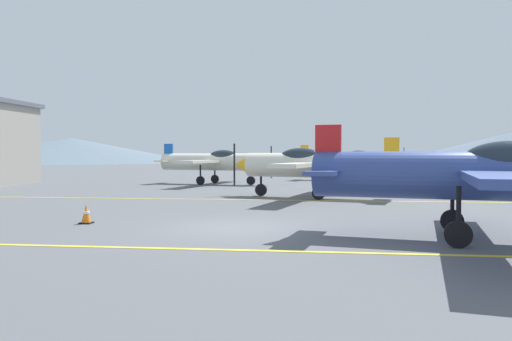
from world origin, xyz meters
TOP-DOWN VIEW (x-y plane):
  - ground_plane at (0.00, 0.00)m, footprint 400.00×400.00m
  - apron_line_near at (0.00, -3.32)m, footprint 80.00×0.16m
  - apron_line_far at (0.00, 8.74)m, footprint 80.00×0.16m
  - airplane_near at (6.21, -1.38)m, footprint 8.49×9.69m
  - airplane_mid at (2.12, 10.45)m, footprint 8.50×9.65m
  - airplane_far at (-4.91, 20.59)m, footprint 8.50×9.67m
  - airplane_back at (5.00, 26.97)m, footprint 8.47×9.72m
  - traffic_cone_front at (-4.73, 0.32)m, footprint 0.36×0.36m
  - hill_left at (-63.75, 112.90)m, footprint 69.27×69.27m
  - hill_centerleft at (65.44, 156.93)m, footprint 72.77×72.77m

SIDE VIEW (x-z plane):
  - ground_plane at x=0.00m, z-range 0.00..0.00m
  - apron_line_near at x=0.00m, z-range 0.00..0.01m
  - apron_line_far at x=0.00m, z-range 0.00..0.01m
  - traffic_cone_front at x=-4.73m, z-range -0.01..0.58m
  - airplane_near at x=6.21m, z-range 0.18..3.09m
  - airplane_mid at x=2.12m, z-range 0.18..3.09m
  - airplane_far at x=-4.91m, z-range 0.18..3.09m
  - airplane_back at x=5.00m, z-range 0.18..3.09m
  - hill_left at x=-63.75m, z-range 0.00..6.63m
  - hill_centerleft at x=65.44m, z-range 0.00..9.21m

